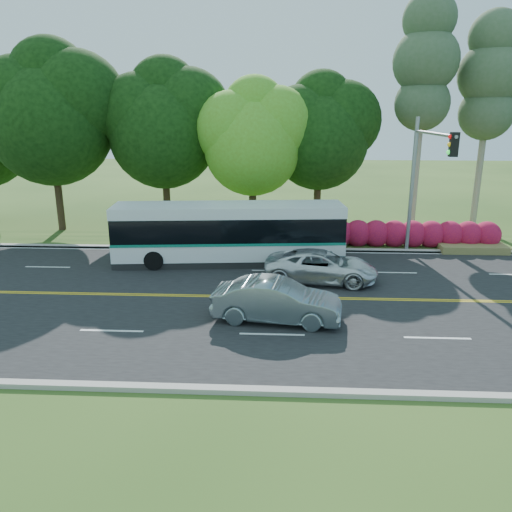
{
  "coord_description": "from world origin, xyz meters",
  "views": [
    {
      "loc": [
        -0.23,
        -18.92,
        7.26
      ],
      "look_at": [
        -1.33,
        2.0,
        1.16
      ],
      "focal_mm": 35.0,
      "sensor_mm": 36.0,
      "label": 1
    }
  ],
  "objects_px": {
    "traffic_signal": "(424,168)",
    "transit_bus": "(229,234)",
    "suv": "(321,266)",
    "sedan": "(277,301)"
  },
  "relations": [
    {
      "from": "traffic_signal",
      "to": "transit_bus",
      "type": "distance_m",
      "value": 9.87
    },
    {
      "from": "traffic_signal",
      "to": "transit_bus",
      "type": "height_order",
      "value": "traffic_signal"
    },
    {
      "from": "suv",
      "to": "traffic_signal",
      "type": "bearing_deg",
      "value": -49.2
    },
    {
      "from": "transit_bus",
      "to": "suv",
      "type": "height_order",
      "value": "transit_bus"
    },
    {
      "from": "traffic_signal",
      "to": "sedan",
      "type": "distance_m",
      "value": 11.04
    },
    {
      "from": "transit_bus",
      "to": "suv",
      "type": "bearing_deg",
      "value": -36.5
    },
    {
      "from": "traffic_signal",
      "to": "sedan",
      "type": "xyz_separation_m",
      "value": [
        -6.85,
        -7.73,
        -3.9
      ]
    },
    {
      "from": "sedan",
      "to": "suv",
      "type": "xyz_separation_m",
      "value": [
        1.91,
        4.47,
        -0.07
      ]
    },
    {
      "from": "traffic_signal",
      "to": "suv",
      "type": "distance_m",
      "value": 7.13
    },
    {
      "from": "sedan",
      "to": "suv",
      "type": "bearing_deg",
      "value": -15.28
    }
  ]
}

